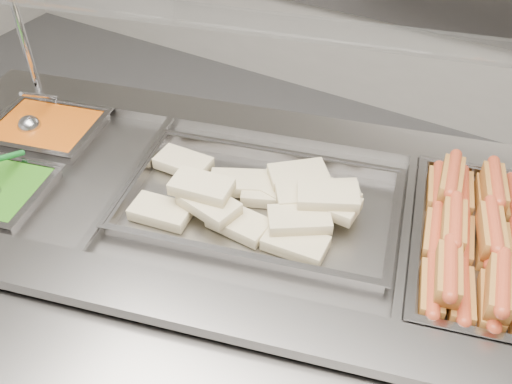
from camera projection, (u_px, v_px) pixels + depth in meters
The scene contains 9 objects.
steam_counter at pixel (241, 303), 1.89m from camera, with size 2.16×1.35×0.96m.
tray_rail at pixel (163, 377), 1.21m from camera, with size 1.93×0.83×0.06m.
sneeze_guard at pixel (260, 26), 1.48m from camera, with size 1.78×0.73×0.47m.
pan_hotdogs at pixel (485, 254), 1.47m from camera, with size 0.50×0.66×0.11m.
pan_wraps at pixel (260, 207), 1.58m from camera, with size 0.81×0.59×0.07m.
pan_beans at pixel (49, 137), 1.85m from camera, with size 0.37×0.33×0.11m.
hotdogs_in_buns at pixel (484, 244), 1.42m from camera, with size 0.45×0.59×0.13m.
tortilla_wraps at pixel (268, 198), 1.54m from camera, with size 0.63×0.43×0.10m.
ladle at pixel (30, 125), 1.81m from camera, with size 0.08×0.20×0.16m.
Camera 1 is at (0.76, -0.58, 2.00)m, focal length 40.00 mm.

